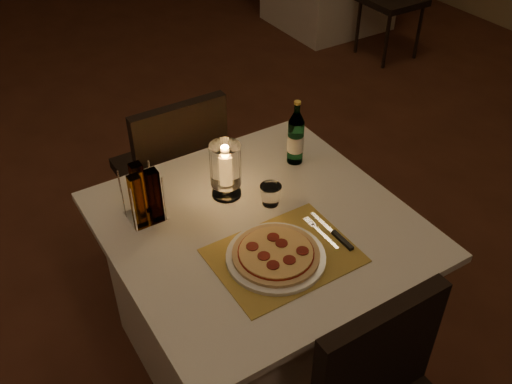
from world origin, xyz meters
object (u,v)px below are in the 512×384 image
main_table (259,294)px  plate (276,257)px  chair_far (174,165)px  pizza (276,253)px  hurricane_candle (225,167)px  tumbler (271,195)px  water_bottle (296,138)px

main_table → plate: size_ratio=3.12×
chair_far → plate: 0.92m
pizza → hurricane_candle: 0.39m
pizza → tumbler: (0.14, 0.25, 0.01)m
main_table → pizza: size_ratio=3.57×
main_table → hurricane_candle: size_ratio=4.67×
plate → hurricane_candle: size_ratio=1.50×
hurricane_candle → plate: bearing=-94.8°
pizza → water_bottle: bearing=48.9°
main_table → water_bottle: water_bottle is taller
plate → hurricane_candle: 0.39m
plate → chair_far: bearing=86.8°
main_table → hurricane_candle: hurricane_candle is taller
plate → pizza: (0.00, -0.00, 0.02)m
hurricane_candle → chair_far: bearing=88.0°
chair_far → hurricane_candle: hurricane_candle is taller
plate → tumbler: size_ratio=4.12×
plate → tumbler: (0.14, 0.25, 0.03)m
plate → tumbler: tumbler is taller
plate → main_table: bearing=74.5°
pizza → plate: bearing=110.6°
water_bottle → plate: bearing=-131.1°
pizza → water_bottle: size_ratio=1.05×
chair_far → pizza: bearing=-93.2°
main_table → chair_far: bearing=90.0°
chair_far → water_bottle: 0.64m
main_table → pizza: bearing=-105.5°
chair_far → hurricane_candle: (-0.02, -0.52, 0.32)m
chair_far → plate: size_ratio=2.81×
plate → pizza: size_ratio=1.14×
plate → pizza: bearing=-69.4°
water_bottle → main_table: bearing=-143.0°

